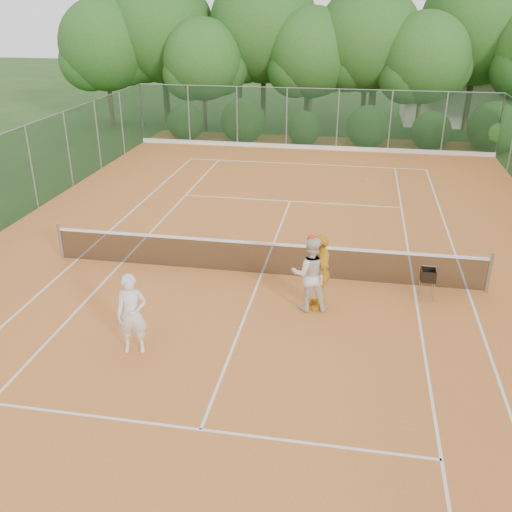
% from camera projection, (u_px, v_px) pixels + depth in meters
% --- Properties ---
extents(ground, '(120.00, 120.00, 0.00)m').
position_uv_depth(ground, '(262.00, 275.00, 15.82)').
color(ground, '#264418').
rests_on(ground, ground).
extents(clay_court, '(18.00, 36.00, 0.02)m').
position_uv_depth(clay_court, '(262.00, 274.00, 15.82)').
color(clay_court, orange).
rests_on(clay_court, ground).
extents(club_building, '(8.00, 5.00, 3.00)m').
position_uv_depth(club_building, '(470.00, 97.00, 35.31)').
color(club_building, beige).
rests_on(club_building, ground).
extents(tennis_net, '(11.97, 0.10, 1.10)m').
position_uv_depth(tennis_net, '(262.00, 257.00, 15.61)').
color(tennis_net, gray).
rests_on(tennis_net, clay_court).
extents(player_white, '(0.74, 0.57, 1.79)m').
position_uv_depth(player_white, '(132.00, 314.00, 12.00)').
color(player_white, silver).
rests_on(player_white, clay_court).
extents(player_center_grp, '(1.03, 0.86, 1.94)m').
position_uv_depth(player_center_grp, '(310.00, 273.00, 13.66)').
color(player_center_grp, silver).
rests_on(player_center_grp, clay_court).
extents(player_yellow, '(0.76, 1.22, 1.94)m').
position_uv_depth(player_yellow, '(320.00, 271.00, 13.73)').
color(player_yellow, yellow).
rests_on(player_yellow, clay_court).
extents(ball_hopper, '(0.35, 0.35, 0.80)m').
position_uv_depth(ball_hopper, '(428.00, 276.00, 14.27)').
color(ball_hopper, gray).
rests_on(ball_hopper, clay_court).
extents(stray_ball_a, '(0.07, 0.07, 0.07)m').
position_uv_depth(stray_ball_a, '(307.00, 160.00, 27.02)').
color(stray_ball_a, yellow).
rests_on(stray_ball_a, clay_court).
extents(stray_ball_b, '(0.07, 0.07, 0.07)m').
position_uv_depth(stray_ball_b, '(324.00, 163.00, 26.57)').
color(stray_ball_b, '#ACC72E').
rests_on(stray_ball_b, clay_court).
extents(stray_ball_c, '(0.07, 0.07, 0.07)m').
position_uv_depth(stray_ball_c, '(367.00, 180.00, 24.04)').
color(stray_ball_c, '#C3E134').
rests_on(stray_ball_c, clay_court).
extents(court_markings, '(11.03, 23.83, 0.01)m').
position_uv_depth(court_markings, '(262.00, 274.00, 15.81)').
color(court_markings, white).
rests_on(court_markings, clay_court).
extents(fence_back, '(18.07, 0.07, 3.00)m').
position_uv_depth(fence_back, '(312.00, 119.00, 28.68)').
color(fence_back, '#19381E').
rests_on(fence_back, clay_court).
extents(tropical_treeline, '(32.10, 8.49, 15.03)m').
position_uv_depth(tropical_treeline, '(349.00, 37.00, 31.66)').
color(tropical_treeline, brown).
rests_on(tropical_treeline, ground).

